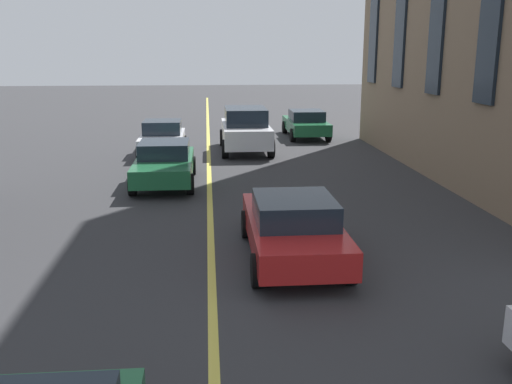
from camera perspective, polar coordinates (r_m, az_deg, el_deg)
lane_centre_line at (r=14.14m, az=-4.57°, el=-3.58°), size 80.00×0.16×0.01m
car_green_mid at (r=28.90m, az=5.01°, el=6.85°), size 4.40×1.95×1.37m
car_green_far at (r=18.84m, az=-9.13°, el=2.91°), size 4.40×1.95×1.37m
car_red_parked_b at (r=11.88m, az=3.71°, el=-3.47°), size 4.40×1.95×1.37m
car_white_trailing at (r=24.68m, az=-1.05°, el=6.30°), size 4.70×2.14×1.88m
car_white_near at (r=24.37m, az=-9.33°, el=5.39°), size 3.90×1.89×1.40m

